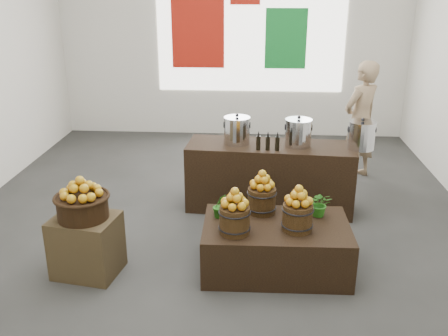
# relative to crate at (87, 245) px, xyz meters

# --- Properties ---
(ground) EXTENTS (7.00, 7.00, 0.00)m
(ground) POSITION_rel_crate_xyz_m (1.13, 1.23, -0.29)
(ground) COLOR #343432
(ground) RESTS_ON ground
(back_wall) EXTENTS (6.00, 0.04, 4.00)m
(back_wall) POSITION_rel_crate_xyz_m (1.13, 4.73, 1.71)
(back_wall) COLOR silver
(back_wall) RESTS_ON ground
(back_opening) EXTENTS (3.20, 0.02, 2.40)m
(back_opening) POSITION_rel_crate_xyz_m (1.43, 4.71, 1.71)
(back_opening) COLOR white
(back_opening) RESTS_ON back_wall
(deco_red_left) EXTENTS (0.90, 0.04, 1.40)m
(deco_red_left) POSITION_rel_crate_xyz_m (0.53, 4.70, 1.61)
(deco_red_left) COLOR #AF1A0D
(deco_red_left) RESTS_ON back_wall
(deco_green_right) EXTENTS (0.70, 0.04, 1.00)m
(deco_green_right) POSITION_rel_crate_xyz_m (2.03, 4.70, 1.41)
(deco_green_right) COLOR #137E2C
(deco_green_right) RESTS_ON back_wall
(crate) EXTENTS (0.65, 0.56, 0.58)m
(crate) POSITION_rel_crate_xyz_m (0.00, 0.00, 0.00)
(crate) COLOR #493A22
(crate) RESTS_ON ground
(wicker_basket) EXTENTS (0.46, 0.46, 0.21)m
(wicker_basket) POSITION_rel_crate_xyz_m (0.00, 0.00, 0.39)
(wicker_basket) COLOR black
(wicker_basket) RESTS_ON crate
(apples_in_basket) EXTENTS (0.36, 0.36, 0.19)m
(apples_in_basket) POSITION_rel_crate_xyz_m (0.00, 0.00, 0.60)
(apples_in_basket) COLOR #8E1B04
(apples_in_basket) RESTS_ON wicker_basket
(display_table) EXTENTS (1.39, 0.87, 0.48)m
(display_table) POSITION_rel_crate_xyz_m (1.78, 0.19, -0.05)
(display_table) COLOR black
(display_table) RESTS_ON ground
(apple_bucket_front_left) EXTENTS (0.27, 0.27, 0.25)m
(apple_bucket_front_left) POSITION_rel_crate_xyz_m (1.39, -0.01, 0.31)
(apple_bucket_front_left) COLOR #3D2710
(apple_bucket_front_left) RESTS_ON display_table
(apples_in_bucket_front_left) EXTENTS (0.21, 0.21, 0.18)m
(apples_in_bucket_front_left) POSITION_rel_crate_xyz_m (1.39, -0.01, 0.53)
(apples_in_bucket_front_left) COLOR #8E1B04
(apples_in_bucket_front_left) RESTS_ON apple_bucket_front_left
(apple_bucket_front_right) EXTENTS (0.27, 0.27, 0.25)m
(apple_bucket_front_right) POSITION_rel_crate_xyz_m (1.96, 0.09, 0.31)
(apple_bucket_front_right) COLOR #3D2710
(apple_bucket_front_right) RESTS_ON display_table
(apples_in_bucket_front_right) EXTENTS (0.21, 0.21, 0.18)m
(apples_in_bucket_front_right) POSITION_rel_crate_xyz_m (1.96, 0.09, 0.53)
(apples_in_bucket_front_right) COLOR #8E1B04
(apples_in_bucket_front_right) RESTS_ON apple_bucket_front_right
(apple_bucket_rear) EXTENTS (0.27, 0.27, 0.25)m
(apple_bucket_rear) POSITION_rel_crate_xyz_m (1.63, 0.44, 0.31)
(apple_bucket_rear) COLOR #3D2710
(apple_bucket_rear) RESTS_ON display_table
(apples_in_bucket_rear) EXTENTS (0.21, 0.21, 0.18)m
(apples_in_bucket_rear) POSITION_rel_crate_xyz_m (1.63, 0.44, 0.53)
(apples_in_bucket_rear) COLOR #8E1B04
(apples_in_bucket_rear) RESTS_ON apple_bucket_rear
(herb_garnish_right) EXTENTS (0.27, 0.24, 0.26)m
(herb_garnish_right) POSITION_rel_crate_xyz_m (2.20, 0.40, 0.31)
(herb_garnish_right) COLOR #206214
(herb_garnish_right) RESTS_ON display_table
(herb_garnish_left) EXTENTS (0.16, 0.15, 0.24)m
(herb_garnish_left) POSITION_rel_crate_xyz_m (1.23, 0.30, 0.31)
(herb_garnish_left) COLOR #206214
(herb_garnish_left) RESTS_ON display_table
(counter) EXTENTS (2.01, 0.76, 0.81)m
(counter) POSITION_rel_crate_xyz_m (1.74, 1.59, 0.11)
(counter) COLOR black
(counter) RESTS_ON ground
(stock_pot_left) EXTENTS (0.30, 0.30, 0.30)m
(stock_pot_left) POSITION_rel_crate_xyz_m (1.34, 1.62, 0.67)
(stock_pot_left) COLOR silver
(stock_pot_left) RESTS_ON counter
(stock_pot_center) EXTENTS (0.30, 0.30, 0.30)m
(stock_pot_center) POSITION_rel_crate_xyz_m (2.05, 1.57, 0.67)
(stock_pot_center) COLOR silver
(stock_pot_center) RESTS_ON counter
(stock_pot_right) EXTENTS (0.30, 0.30, 0.30)m
(stock_pot_right) POSITION_rel_crate_xyz_m (2.77, 1.52, 0.67)
(stock_pot_right) COLOR silver
(stock_pot_right) RESTS_ON counter
(oil_cruets) EXTENTS (0.22, 0.07, 0.22)m
(oil_cruets) POSITION_rel_crate_xyz_m (1.73, 1.39, 0.63)
(oil_cruets) COLOR black
(oil_cruets) RESTS_ON counter
(shopper) EXTENTS (0.71, 0.69, 1.64)m
(shopper) POSITION_rel_crate_xyz_m (2.99, 2.70, 0.53)
(shopper) COLOR #947A5B
(shopper) RESTS_ON ground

